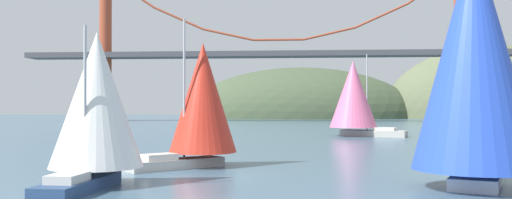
{
  "coord_description": "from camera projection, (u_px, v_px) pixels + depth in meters",
  "views": [
    {
      "loc": [
        4.72,
        -27.94,
        3.76
      ],
      "look_at": [
        0.0,
        31.18,
        4.36
      ],
      "focal_mm": 38.18,
      "sensor_mm": 36.0,
      "label": 1
    }
  ],
  "objects": [
    {
      "name": "suspension_bridge",
      "position": [
        278.0,
        51.0,
        123.05
      ],
      "size": [
        116.41,
        6.0,
        34.21
      ],
      "color": "#A34228",
      "rests_on": "ground_plane"
    },
    {
      "name": "headland_center",
      "position": [
        300.0,
        118.0,
        162.36
      ],
      "size": [
        69.69,
        44.0,
        29.88
      ],
      "primitive_type": "ellipsoid",
      "color": "#425138",
      "rests_on": "ground_plane"
    },
    {
      "name": "sailboat_pink_spinnaker",
      "position": [
        354.0,
        96.0,
        65.86
      ],
      "size": [
        9.98,
        7.41,
        9.83
      ],
      "color": "#B7B2A8",
      "rests_on": "ground_plane"
    },
    {
      "name": "sailboat_blue_spinnaker",
      "position": [
        474.0,
        56.0,
        24.42
      ],
      "size": [
        7.19,
        10.03,
        11.7
      ],
      "color": "white",
      "rests_on": "ground_plane"
    },
    {
      "name": "ground_plane",
      "position": [
        208.0,
        177.0,
        28.19
      ],
      "size": [
        360.0,
        360.0,
        0.0
      ],
      "primitive_type": "plane",
      "color": "#426075"
    },
    {
      "name": "headland_right",
      "position": [
        490.0,
        118.0,
        157.98
      ],
      "size": [
        61.98,
        44.0,
        42.51
      ],
      "primitive_type": "ellipsoid",
      "color": "#5B6647",
      "rests_on": "ground_plane"
    },
    {
      "name": "sailboat_white_mainsail",
      "position": [
        96.0,
        103.0,
        25.35
      ],
      "size": [
        4.5,
        7.07,
        7.33
      ],
      "color": "navy",
      "rests_on": "ground_plane"
    },
    {
      "name": "sailboat_scarlet_sail",
      "position": [
        201.0,
        101.0,
        33.32
      ],
      "size": [
        7.1,
        6.9,
        8.94
      ],
      "color": "#B7B2A8",
      "rests_on": "ground_plane"
    }
  ]
}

